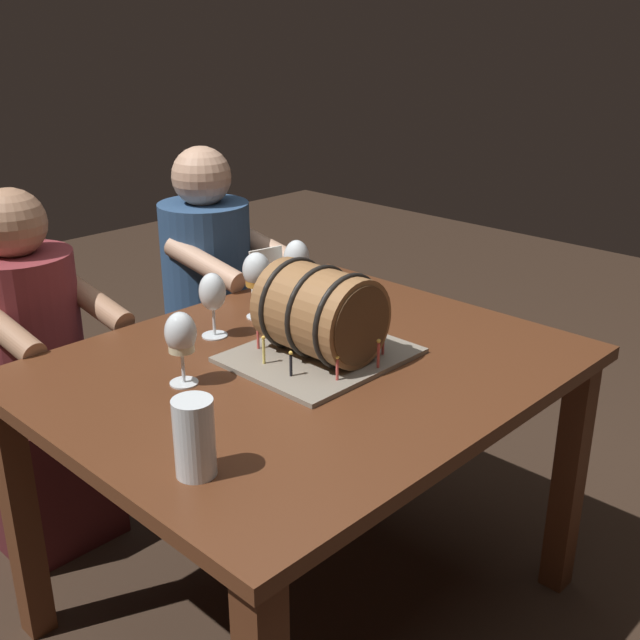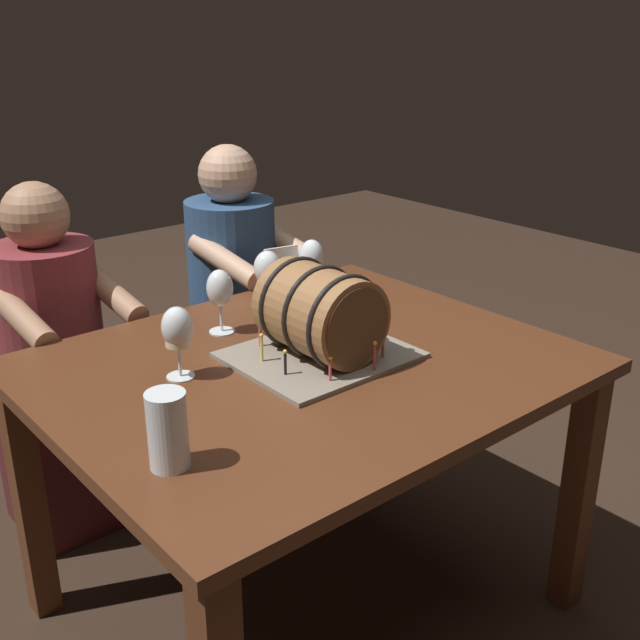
{
  "view_description": "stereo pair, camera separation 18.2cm",
  "coord_description": "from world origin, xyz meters",
  "px_view_note": "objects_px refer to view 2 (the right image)",
  "views": [
    {
      "loc": [
        -1.22,
        -1.22,
        1.54
      ],
      "look_at": [
        0.04,
        -0.01,
        0.85
      ],
      "focal_mm": 43.08,
      "sensor_mm": 36.0,
      "label": 1
    },
    {
      "loc": [
        -1.08,
        -1.35,
        1.54
      ],
      "look_at": [
        0.04,
        -0.01,
        0.85
      ],
      "focal_mm": 43.08,
      "sensor_mm": 36.0,
      "label": 2
    }
  ],
  "objects_px": {
    "person_seated_right": "(235,325)",
    "wine_glass_rose": "(312,261)",
    "barrel_cake": "(320,316)",
    "person_seated_left": "(59,382)",
    "wine_glass_white": "(177,331)",
    "dining_table": "(305,399)",
    "wine_glass_empty": "(220,290)",
    "beer_pint": "(168,434)",
    "menu_card": "(282,273)",
    "wine_glass_amber": "(268,271)"
  },
  "relations": [
    {
      "from": "beer_pint",
      "to": "person_seated_left",
      "type": "bearing_deg",
      "value": 80.6
    },
    {
      "from": "beer_pint",
      "to": "person_seated_left",
      "type": "distance_m",
      "value": 1.08
    },
    {
      "from": "wine_glass_rose",
      "to": "menu_card",
      "type": "relative_size",
      "value": 1.15
    },
    {
      "from": "beer_pint",
      "to": "person_seated_left",
      "type": "xyz_separation_m",
      "value": [
        0.17,
        1.01,
        -0.32
      ]
    },
    {
      "from": "wine_glass_white",
      "to": "person_seated_left",
      "type": "height_order",
      "value": "person_seated_left"
    },
    {
      "from": "wine_glass_empty",
      "to": "person_seated_right",
      "type": "distance_m",
      "value": 0.73
    },
    {
      "from": "barrel_cake",
      "to": "menu_card",
      "type": "height_order",
      "value": "barrel_cake"
    },
    {
      "from": "wine_glass_rose",
      "to": "dining_table",
      "type": "bearing_deg",
      "value": -131.85
    },
    {
      "from": "wine_glass_white",
      "to": "wine_glass_rose",
      "type": "relative_size",
      "value": 0.96
    },
    {
      "from": "person_seated_left",
      "to": "wine_glass_empty",
      "type": "bearing_deg",
      "value": -61.9
    },
    {
      "from": "person_seated_left",
      "to": "beer_pint",
      "type": "bearing_deg",
      "value": -99.4
    },
    {
      "from": "wine_glass_empty",
      "to": "beer_pint",
      "type": "height_order",
      "value": "wine_glass_empty"
    },
    {
      "from": "wine_glass_rose",
      "to": "barrel_cake",
      "type": "bearing_deg",
      "value": -126.82
    },
    {
      "from": "barrel_cake",
      "to": "wine_glass_rose",
      "type": "relative_size",
      "value": 2.28
    },
    {
      "from": "beer_pint",
      "to": "wine_glass_white",
      "type": "bearing_deg",
      "value": 56.73
    },
    {
      "from": "barrel_cake",
      "to": "beer_pint",
      "type": "relative_size",
      "value": 2.74
    },
    {
      "from": "barrel_cake",
      "to": "wine_glass_amber",
      "type": "height_order",
      "value": "barrel_cake"
    },
    {
      "from": "wine_glass_amber",
      "to": "beer_pint",
      "type": "distance_m",
      "value": 0.81
    },
    {
      "from": "wine_glass_white",
      "to": "person_seated_right",
      "type": "relative_size",
      "value": 0.15
    },
    {
      "from": "barrel_cake",
      "to": "wine_glass_amber",
      "type": "distance_m",
      "value": 0.33
    },
    {
      "from": "wine_glass_empty",
      "to": "person_seated_right",
      "type": "relative_size",
      "value": 0.15
    },
    {
      "from": "barrel_cake",
      "to": "person_seated_left",
      "type": "distance_m",
      "value": 0.96
    },
    {
      "from": "wine_glass_rose",
      "to": "person_seated_left",
      "type": "height_order",
      "value": "person_seated_left"
    },
    {
      "from": "wine_glass_white",
      "to": "dining_table",
      "type": "bearing_deg",
      "value": -22.29
    },
    {
      "from": "beer_pint",
      "to": "menu_card",
      "type": "height_order",
      "value": "menu_card"
    },
    {
      "from": "wine_glass_empty",
      "to": "wine_glass_white",
      "type": "bearing_deg",
      "value": -142.94
    },
    {
      "from": "menu_card",
      "to": "wine_glass_rose",
      "type": "bearing_deg",
      "value": -32.14
    },
    {
      "from": "person_seated_right",
      "to": "barrel_cake",
      "type": "bearing_deg",
      "value": -109.33
    },
    {
      "from": "dining_table",
      "to": "menu_card",
      "type": "bearing_deg",
      "value": 59.23
    },
    {
      "from": "wine_glass_empty",
      "to": "person_seated_right",
      "type": "xyz_separation_m",
      "value": [
        0.38,
        0.52,
        -0.35
      ]
    },
    {
      "from": "wine_glass_rose",
      "to": "person_seated_right",
      "type": "relative_size",
      "value": 0.16
    },
    {
      "from": "wine_glass_amber",
      "to": "wine_glass_empty",
      "type": "bearing_deg",
      "value": -172.79
    },
    {
      "from": "wine_glass_amber",
      "to": "dining_table",
      "type": "bearing_deg",
      "value": -111.3
    },
    {
      "from": "person_seated_right",
      "to": "wine_glass_rose",
      "type": "bearing_deg",
      "value": -93.32
    },
    {
      "from": "wine_glass_white",
      "to": "beer_pint",
      "type": "relative_size",
      "value": 1.15
    },
    {
      "from": "dining_table",
      "to": "wine_glass_empty",
      "type": "distance_m",
      "value": 0.37
    },
    {
      "from": "wine_glass_amber",
      "to": "wine_glass_rose",
      "type": "distance_m",
      "value": 0.18
    },
    {
      "from": "menu_card",
      "to": "person_seated_right",
      "type": "distance_m",
      "value": 0.52
    },
    {
      "from": "person_seated_left",
      "to": "dining_table",
      "type": "bearing_deg",
      "value": -67.84
    },
    {
      "from": "beer_pint",
      "to": "person_seated_right",
      "type": "height_order",
      "value": "person_seated_right"
    },
    {
      "from": "barrel_cake",
      "to": "person_seated_left",
      "type": "bearing_deg",
      "value": 114.54
    },
    {
      "from": "person_seated_right",
      "to": "wine_glass_white",
      "type": "bearing_deg",
      "value": -131.56
    },
    {
      "from": "wine_glass_white",
      "to": "beer_pint",
      "type": "bearing_deg",
      "value": -123.27
    },
    {
      "from": "wine_glass_empty",
      "to": "wine_glass_amber",
      "type": "bearing_deg",
      "value": 7.21
    },
    {
      "from": "dining_table",
      "to": "person_seated_right",
      "type": "distance_m",
      "value": 0.88
    },
    {
      "from": "menu_card",
      "to": "wine_glass_amber",
      "type": "bearing_deg",
      "value": -132.93
    },
    {
      "from": "wine_glass_white",
      "to": "person_seated_right",
      "type": "distance_m",
      "value": 0.99
    },
    {
      "from": "barrel_cake",
      "to": "wine_glass_rose",
      "type": "bearing_deg",
      "value": 53.18
    },
    {
      "from": "wine_glass_white",
      "to": "wine_glass_rose",
      "type": "xyz_separation_m",
      "value": [
        0.58,
        0.22,
        0.0
      ]
    },
    {
      "from": "barrel_cake",
      "to": "wine_glass_rose",
      "type": "xyz_separation_m",
      "value": [
        0.26,
        0.34,
        0.01
      ]
    }
  ]
}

